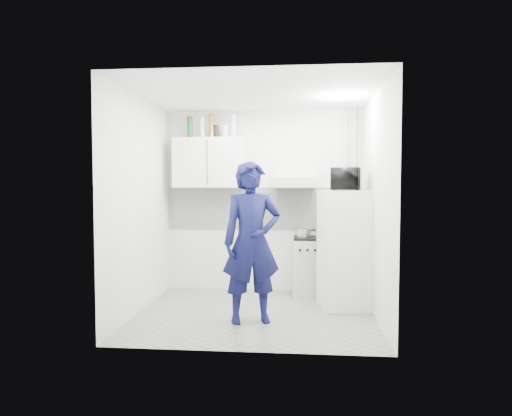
{
  "coord_description": "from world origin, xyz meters",
  "views": [
    {
      "loc": [
        0.5,
        -5.35,
        1.55
      ],
      "look_at": [
        -0.01,
        0.3,
        1.25
      ],
      "focal_mm": 32.0,
      "sensor_mm": 36.0,
      "label": 1
    }
  ],
  "objects": [
    {
      "name": "bottle_c",
      "position": [
        -0.85,
        1.07,
        2.35
      ],
      "size": [
        0.07,
        0.07,
        0.3
      ],
      "primitive_type": "cylinder",
      "color": "#B2B7BC",
      "rests_on": "upper_cabinet"
    },
    {
      "name": "bottle_b",
      "position": [
        -1.03,
        1.07,
        2.35
      ],
      "size": [
        0.08,
        0.08,
        0.31
      ],
      "primitive_type": "cylinder",
      "color": "#144C1E",
      "rests_on": "upper_cabinet"
    },
    {
      "name": "wall_back",
      "position": [
        0.0,
        1.25,
        1.3
      ],
      "size": [
        2.8,
        0.0,
        2.8
      ],
      "primitive_type": "plane",
      "rotation": [
        1.57,
        0.0,
        0.0
      ],
      "color": "silver",
      "rests_on": "floor"
    },
    {
      "name": "canister_a",
      "position": [
        -0.65,
        1.07,
        2.29
      ],
      "size": [
        0.07,
        0.07,
        0.18
      ],
      "primitive_type": "cylinder",
      "color": "black",
      "rests_on": "upper_cabinet"
    },
    {
      "name": "backsplash",
      "position": [
        0.0,
        1.24,
        1.2
      ],
      "size": [
        2.74,
        0.03,
        0.6
      ],
      "primitive_type": "cube",
      "color": "white",
      "rests_on": "wall_back"
    },
    {
      "name": "pipe_a",
      "position": [
        1.3,
        1.17,
        1.3
      ],
      "size": [
        0.05,
        0.05,
        2.6
      ],
      "primitive_type": "cylinder",
      "color": "#BBB4A7",
      "rests_on": "floor"
    },
    {
      "name": "canister_b",
      "position": [
        -0.52,
        1.07,
        2.29
      ],
      "size": [
        0.09,
        0.09,
        0.18
      ],
      "primitive_type": "cylinder",
      "color": "#B2B7BC",
      "rests_on": "upper_cabinet"
    },
    {
      "name": "bottle_d",
      "position": [
        -0.72,
        1.07,
        2.37
      ],
      "size": [
        0.08,
        0.08,
        0.34
      ],
      "primitive_type": "cylinder",
      "color": "brown",
      "rests_on": "upper_cabinet"
    },
    {
      "name": "person",
      "position": [
        -0.0,
        -0.32,
        0.9
      ],
      "size": [
        0.75,
        0.6,
        1.8
      ],
      "primitive_type": "imported",
      "rotation": [
        0.0,
        0.0,
        0.29
      ],
      "color": "#0D1037",
      "rests_on": "floor"
    },
    {
      "name": "floor",
      "position": [
        0.0,
        0.0,
        0.0
      ],
      "size": [
        2.8,
        2.8,
        0.0
      ],
      "primitive_type": "plane",
      "color": "gray",
      "rests_on": "ground"
    },
    {
      "name": "fridge",
      "position": [
        1.1,
        0.4,
        0.74
      ],
      "size": [
        0.7,
        0.7,
        1.47
      ],
      "primitive_type": "cube",
      "rotation": [
        0.0,
        0.0,
        0.16
      ],
      "color": "white",
      "rests_on": "floor"
    },
    {
      "name": "wall_right",
      "position": [
        1.4,
        0.0,
        1.3
      ],
      "size": [
        0.0,
        2.6,
        2.6
      ],
      "primitive_type": "plane",
      "rotation": [
        1.57,
        0.0,
        -1.57
      ],
      "color": "silver",
      "rests_on": "floor"
    },
    {
      "name": "upper_cabinet",
      "position": [
        -0.75,
        1.07,
        1.85
      ],
      "size": [
        1.0,
        0.35,
        0.7
      ],
      "primitive_type": "cube",
      "color": "white",
      "rests_on": "wall_back"
    },
    {
      "name": "stove",
      "position": [
        0.69,
        1.0,
        0.39
      ],
      "size": [
        0.49,
        0.49,
        0.78
      ],
      "primitive_type": "cube",
      "color": "#BBB4A7",
      "rests_on": "floor"
    },
    {
      "name": "wall_left",
      "position": [
        -1.4,
        0.0,
        1.3
      ],
      "size": [
        0.0,
        2.6,
        2.6
      ],
      "primitive_type": "plane",
      "rotation": [
        1.57,
        0.0,
        1.57
      ],
      "color": "silver",
      "rests_on": "floor"
    },
    {
      "name": "saucepan",
      "position": [
        0.6,
        1.07,
        0.86
      ],
      "size": [
        0.19,
        0.19,
        0.11
      ],
      "primitive_type": "cylinder",
      "color": "silver",
      "rests_on": "stove_top"
    },
    {
      "name": "microwave",
      "position": [
        1.1,
        0.4,
        1.61
      ],
      "size": [
        0.55,
        0.42,
        0.28
      ],
      "primitive_type": "imported",
      "rotation": [
        0.0,
        0.0,
        1.41
      ],
      "color": "black",
      "rests_on": "fridge"
    },
    {
      "name": "pipe_b",
      "position": [
        1.18,
        1.17,
        1.3
      ],
      "size": [
        0.04,
        0.04,
        2.6
      ],
      "primitive_type": "cylinder",
      "color": "#BBB4A7",
      "rests_on": "floor"
    },
    {
      "name": "bottle_e",
      "position": [
        -0.4,
        1.07,
        2.36
      ],
      "size": [
        0.08,
        0.08,
        0.32
      ],
      "primitive_type": "cylinder",
      "color": "#B2B7BC",
      "rests_on": "upper_cabinet"
    },
    {
      "name": "ceiling",
      "position": [
        0.0,
        0.0,
        2.6
      ],
      "size": [
        2.8,
        2.8,
        0.0
      ],
      "primitive_type": "plane",
      "color": "white",
      "rests_on": "wall_back"
    },
    {
      "name": "range_hood",
      "position": [
        0.45,
        1.0,
        1.57
      ],
      "size": [
        0.6,
        0.5,
        0.14
      ],
      "primitive_type": "cube",
      "color": "#BBB4A7",
      "rests_on": "wall_back"
    },
    {
      "name": "stove_top",
      "position": [
        0.69,
        1.0,
        0.8
      ],
      "size": [
        0.47,
        0.47,
        0.03
      ],
      "primitive_type": "cube",
      "color": "black",
      "rests_on": "stove"
    },
    {
      "name": "ceiling_spot_fixture",
      "position": [
        1.0,
        0.2,
        2.57
      ],
      "size": [
        0.1,
        0.1,
        0.02
      ],
      "primitive_type": "cylinder",
      "color": "white",
      "rests_on": "ceiling"
    }
  ]
}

